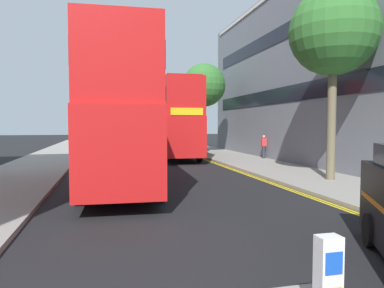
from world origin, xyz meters
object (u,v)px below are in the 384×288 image
keep_left_bollard (328,287)px  double_decker_bus_away (121,112)px  double_decker_bus_oncoming (173,118)px  pedestrian_far (264,146)px

keep_left_bollard → double_decker_bus_away: size_ratio=0.10×
keep_left_bollard → double_decker_bus_oncoming: bearing=83.9°
double_decker_bus_away → double_decker_bus_oncoming: (4.33, 11.51, 0.00)m
double_decker_bus_away → double_decker_bus_oncoming: 12.30m
double_decker_bus_oncoming → double_decker_bus_away: bearing=-110.6°
keep_left_bollard → double_decker_bus_away: double_decker_bus_away is taller
keep_left_bollard → pedestrian_far: (8.20, 19.13, 0.38)m
double_decker_bus_away → pedestrian_far: (10.11, 7.98, -2.04)m
double_decker_bus_away → double_decker_bus_oncoming: same height
keep_left_bollard → double_decker_bus_oncoming: size_ratio=0.10×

